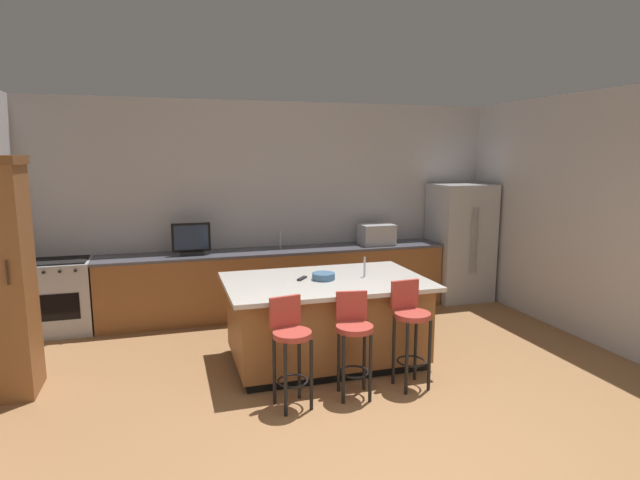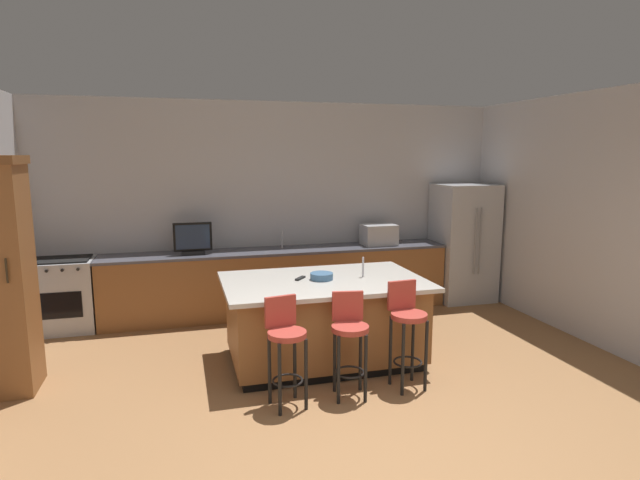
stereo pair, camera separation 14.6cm
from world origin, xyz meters
TOP-DOWN VIEW (x-y plane):
  - ground_plane at (0.00, 0.00)m, footprint 16.93×16.93m
  - wall_back at (0.00, 4.23)m, footprint 7.04×0.12m
  - wall_right at (3.32, 2.12)m, footprint 0.12×4.63m
  - counter_back at (-0.03, 3.85)m, footprint 4.78×0.62m
  - kitchen_island at (0.09, 2.04)m, footprint 2.11×1.35m
  - refrigerator at (2.79, 3.79)m, footprint 0.84×0.76m
  - range_oven at (-2.82, 3.85)m, footprint 0.78×0.63m
  - microwave at (1.43, 3.85)m, footprint 0.48×0.36m
  - tv_monitor at (-1.20, 3.80)m, footprint 0.49×0.16m
  - sink_faucet_back at (0.02, 3.95)m, footprint 0.02×0.02m
  - sink_faucet_island at (0.53, 2.04)m, footprint 0.02×0.02m
  - bar_stool_left at (-0.51, 1.16)m, footprint 0.34×0.36m
  - bar_stool_center at (0.09, 1.19)m, footprint 0.34×0.36m
  - bar_stool_right at (0.68, 1.22)m, footprint 0.34×0.35m
  - fruit_bowl at (0.07, 2.05)m, footprint 0.24×0.24m
  - tv_remote at (-0.15, 2.12)m, footprint 0.14×0.16m

SIDE VIEW (x-z plane):
  - ground_plane at x=0.00m, z-range 0.00..0.00m
  - counter_back at x=-0.03m, z-range 0.00..0.91m
  - kitchen_island at x=0.09m, z-range 0.01..0.91m
  - range_oven at x=-2.82m, z-range 0.00..0.92m
  - bar_stool_center at x=0.09m, z-range 0.09..1.06m
  - bar_stool_left at x=-0.51m, z-range 0.10..1.07m
  - bar_stool_right at x=0.68m, z-range 0.11..1.13m
  - refrigerator at x=2.79m, z-range 0.00..1.76m
  - tv_remote at x=-0.15m, z-range 0.90..0.92m
  - fruit_bowl at x=0.07m, z-range 0.90..0.97m
  - sink_faucet_island at x=0.53m, z-range 0.90..1.12m
  - sink_faucet_back at x=0.02m, z-range 0.90..1.14m
  - microwave at x=1.43m, z-range 0.90..1.20m
  - tv_monitor at x=-1.20m, z-range 0.89..1.31m
  - wall_back at x=0.00m, z-range 0.00..2.93m
  - wall_right at x=3.32m, z-range 0.00..2.93m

